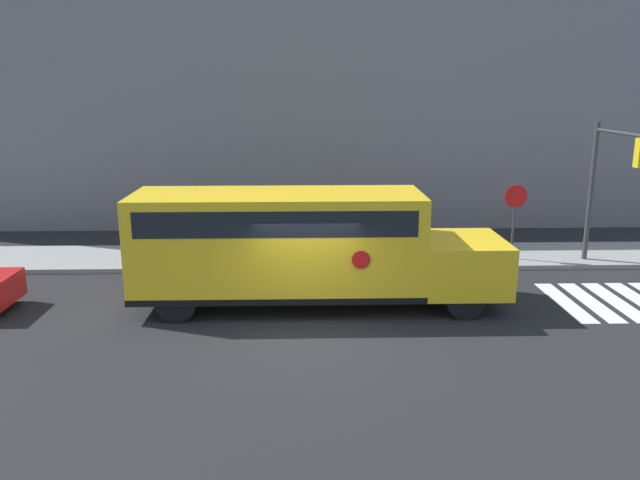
{
  "coord_description": "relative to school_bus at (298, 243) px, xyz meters",
  "views": [
    {
      "loc": [
        -0.11,
        -13.73,
        5.65
      ],
      "look_at": [
        0.37,
        2.45,
        1.66
      ],
      "focal_mm": 35.0,
      "sensor_mm": 36.0,
      "label": 1
    }
  ],
  "objects": [
    {
      "name": "traffic_light",
      "position": [
        9.36,
        2.79,
        1.35
      ],
      "size": [
        0.28,
        2.95,
        4.6
      ],
      "color": "#38383A",
      "rests_on": "ground"
    },
    {
      "name": "sidewalk_strip",
      "position": [
        0.21,
        4.55,
        -1.64
      ],
      "size": [
        44.0,
        3.0,
        0.15
      ],
      "color": "gray",
      "rests_on": "ground"
    },
    {
      "name": "building_backdrop",
      "position": [
        0.21,
        11.05,
        4.53
      ],
      "size": [
        32.0,
        4.0,
        12.5
      ],
      "color": "slate",
      "rests_on": "ground"
    },
    {
      "name": "school_bus",
      "position": [
        0.0,
        0.0,
        0.0
      ],
      "size": [
        9.58,
        2.57,
        3.02
      ],
      "color": "yellow",
      "rests_on": "ground"
    },
    {
      "name": "ground_plane",
      "position": [
        0.21,
        -1.95,
        -1.71
      ],
      "size": [
        60.0,
        60.0,
        0.0
      ],
      "primitive_type": "plane",
      "color": "black"
    },
    {
      "name": "stop_sign",
      "position": [
        6.96,
        3.89,
        0.02
      ],
      "size": [
        0.73,
        0.1,
        2.6
      ],
      "color": "#38383A",
      "rests_on": "ground"
    }
  ]
}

